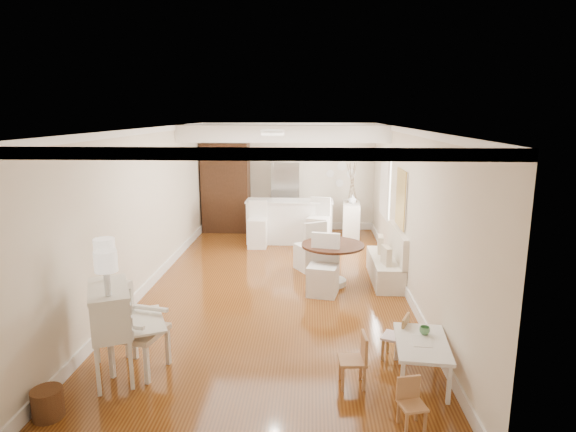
# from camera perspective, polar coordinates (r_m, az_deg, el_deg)

# --- Properties ---
(room) EXTENTS (9.00, 9.04, 2.82)m
(room) POSITION_cam_1_polar(r_m,az_deg,el_deg) (8.49, -1.10, 4.89)
(room) COLOR brown
(room) RESTS_ON ground
(secretary_bureau) EXTENTS (1.15, 1.16, 1.11)m
(secretary_bureau) POSITION_cam_1_polar(r_m,az_deg,el_deg) (6.12, -20.20, -12.76)
(secretary_bureau) COLOR white
(secretary_bureau) RESTS_ON ground
(gustavian_armchair) EXTENTS (0.72, 0.72, 1.04)m
(gustavian_armchair) POSITION_cam_1_polar(r_m,az_deg,el_deg) (6.13, -17.25, -12.82)
(gustavian_armchair) COLOR white
(gustavian_armchair) RESTS_ON ground
(wicker_basket) EXTENTS (0.41, 0.41, 0.31)m
(wicker_basket) POSITION_cam_1_polar(r_m,az_deg,el_deg) (5.80, -26.61, -19.25)
(wicker_basket) COLOR brown
(wicker_basket) RESTS_ON ground
(kids_table) EXTENTS (0.68, 1.03, 0.49)m
(kids_table) POSITION_cam_1_polar(r_m,az_deg,el_deg) (6.01, 15.47, -16.21)
(kids_table) COLOR white
(kids_table) RESTS_ON ground
(kids_chair_a) EXTENTS (0.32, 0.32, 0.63)m
(kids_chair_a) POSITION_cam_1_polar(r_m,az_deg,el_deg) (5.73, 7.63, -16.51)
(kids_chair_a) COLOR #AF7B4F
(kids_chair_a) RESTS_ON ground
(kids_chair_b) EXTENTS (0.39, 0.39, 0.60)m
(kids_chair_b) POSITION_cam_1_polar(r_m,az_deg,el_deg) (6.38, 12.54, -13.72)
(kids_chair_b) COLOR #AE854F
(kids_chair_b) RESTS_ON ground
(kids_chair_c) EXTENTS (0.30, 0.30, 0.51)m
(kids_chair_c) POSITION_cam_1_polar(r_m,az_deg,el_deg) (5.20, 14.52, -20.82)
(kids_chair_c) COLOR tan
(kids_chair_c) RESTS_ON ground
(banquette) EXTENTS (0.52, 1.60, 0.98)m
(banquette) POSITION_cam_1_polar(r_m,az_deg,el_deg) (9.05, 11.48, -4.55)
(banquette) COLOR silver
(banquette) RESTS_ON ground
(dining_table) EXTENTS (1.21, 1.21, 0.76)m
(dining_table) POSITION_cam_1_polar(r_m,az_deg,el_deg) (8.72, 5.28, -5.75)
(dining_table) COLOR #3F2014
(dining_table) RESTS_ON ground
(slip_chair_near) EXTENTS (0.58, 0.60, 1.03)m
(slip_chair_near) POSITION_cam_1_polar(r_m,az_deg,el_deg) (8.22, 4.18, -5.86)
(slip_chair_near) COLOR white
(slip_chair_near) RESTS_ON ground
(slip_chair_far) EXTENTS (0.66, 0.67, 1.00)m
(slip_chair_far) POSITION_cam_1_polar(r_m,az_deg,el_deg) (9.50, 2.59, -3.44)
(slip_chair_far) COLOR silver
(slip_chair_far) RESTS_ON ground
(breakfast_counter) EXTENTS (2.05, 0.65, 1.03)m
(breakfast_counter) POSITION_cam_1_polar(r_m,az_deg,el_deg) (11.47, 0.18, -0.64)
(breakfast_counter) COLOR white
(breakfast_counter) RESTS_ON ground
(bar_stool_left) EXTENTS (0.43, 0.43, 1.06)m
(bar_stool_left) POSITION_cam_1_polar(r_m,az_deg,el_deg) (11.05, -3.66, -1.07)
(bar_stool_left) COLOR white
(bar_stool_left) RESTS_ON ground
(bar_stool_right) EXTENTS (0.56, 0.56, 1.16)m
(bar_stool_right) POSITION_cam_1_polar(r_m,az_deg,el_deg) (10.98, 3.63, -0.90)
(bar_stool_right) COLOR white
(bar_stool_right) RESTS_ON ground
(pantry_cabinet) EXTENTS (1.20, 0.60, 2.30)m
(pantry_cabinet) POSITION_cam_1_polar(r_m,az_deg,el_deg) (12.60, -7.35, 3.35)
(pantry_cabinet) COLOR #381E11
(pantry_cabinet) RESTS_ON ground
(fridge) EXTENTS (0.75, 0.65, 1.80)m
(fridge) POSITION_cam_1_polar(r_m,az_deg,el_deg) (12.42, 1.32, 2.15)
(fridge) COLOR silver
(fridge) RESTS_ON ground
(sideboard) EXTENTS (0.46, 0.94, 0.87)m
(sideboard) POSITION_cam_1_polar(r_m,az_deg,el_deg) (12.07, 7.49, -0.48)
(sideboard) COLOR silver
(sideboard) RESTS_ON ground
(pencil_cup) EXTENTS (0.15, 0.15, 0.10)m
(pencil_cup) POSITION_cam_1_polar(r_m,az_deg,el_deg) (6.06, 15.89, -12.93)
(pencil_cup) COLOR #5B9D61
(pencil_cup) RESTS_ON kids_table
(branch_vase) EXTENTS (0.23, 0.23, 0.22)m
(branch_vase) POSITION_cam_1_polar(r_m,az_deg,el_deg) (11.91, 7.63, 2.02)
(branch_vase) COLOR white
(branch_vase) RESTS_ON sideboard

